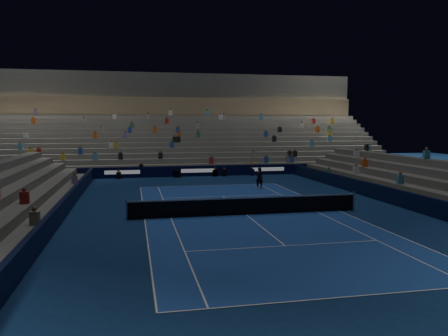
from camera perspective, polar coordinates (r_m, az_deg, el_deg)
ground at (r=24.53m, az=2.84°, el=-6.01°), size 90.00×90.00×0.00m
court_surface at (r=24.53m, az=2.84°, el=-6.00°), size 10.97×23.77×0.01m
sponsor_barrier_far at (r=42.43m, az=-3.41°, el=-0.39°), size 44.00×0.25×1.00m
sponsor_barrier_east at (r=28.43m, az=22.19°, el=-3.79°), size 0.25×37.00×1.00m
sponsor_barrier_west at (r=23.97m, az=-20.33°, el=-5.42°), size 0.25×37.00×1.00m
grandstand_main at (r=51.54m, az=-4.93°, el=3.88°), size 44.00×15.20×11.20m
tennis_net at (r=24.44m, az=2.85°, el=-4.85°), size 12.90×0.10×1.10m
tennis_player at (r=34.25m, az=4.55°, el=-1.29°), size 0.62×0.43×1.65m
broadcast_camera at (r=41.71m, az=-6.05°, el=-0.72°), size 0.66×1.04×0.68m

